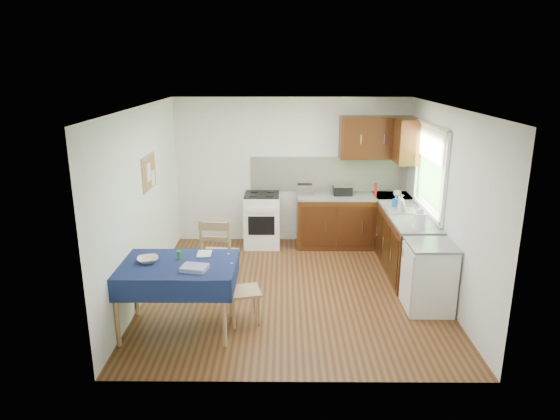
{
  "coord_description": "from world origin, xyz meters",
  "views": [
    {
      "loc": [
        -0.14,
        -6.35,
        3.01
      ],
      "look_at": [
        -0.18,
        0.23,
        1.09
      ],
      "focal_mm": 32.0,
      "sensor_mm": 36.0,
      "label": 1
    }
  ],
  "objects_px": {
    "chair_near": "(241,288)",
    "dish_rack": "(402,210)",
    "chair_far": "(218,252)",
    "toaster": "(305,190)",
    "kettle": "(419,219)",
    "sandwich_press": "(343,190)",
    "dining_table": "(175,272)"
  },
  "relations": [
    {
      "from": "toaster",
      "to": "chair_far",
      "type": "bearing_deg",
      "value": -128.92
    },
    {
      "from": "chair_far",
      "to": "dish_rack",
      "type": "distance_m",
      "value": 2.81
    },
    {
      "from": "chair_far",
      "to": "toaster",
      "type": "bearing_deg",
      "value": -119.3
    },
    {
      "from": "dining_table",
      "to": "chair_far",
      "type": "xyz_separation_m",
      "value": [
        0.35,
        1.07,
        -0.17
      ]
    },
    {
      "from": "dish_rack",
      "to": "kettle",
      "type": "distance_m",
      "value": 0.83
    },
    {
      "from": "chair_near",
      "to": "sandwich_press",
      "type": "relative_size",
      "value": 2.71
    },
    {
      "from": "chair_far",
      "to": "toaster",
      "type": "relative_size",
      "value": 3.66
    },
    {
      "from": "chair_near",
      "to": "sandwich_press",
      "type": "distance_m",
      "value": 3.16
    },
    {
      "from": "toaster",
      "to": "sandwich_press",
      "type": "xyz_separation_m",
      "value": [
        0.64,
        0.1,
        -0.01
      ]
    },
    {
      "from": "toaster",
      "to": "kettle",
      "type": "relative_size",
      "value": 0.99
    },
    {
      "from": "chair_far",
      "to": "sandwich_press",
      "type": "distance_m",
      "value": 2.67
    },
    {
      "from": "toaster",
      "to": "dish_rack",
      "type": "relative_size",
      "value": 0.67
    },
    {
      "from": "toaster",
      "to": "dining_table",
      "type": "bearing_deg",
      "value": -122.86
    },
    {
      "from": "dish_rack",
      "to": "kettle",
      "type": "xyz_separation_m",
      "value": [
        0.04,
        -0.82,
        0.1
      ]
    },
    {
      "from": "chair_near",
      "to": "kettle",
      "type": "height_order",
      "value": "kettle"
    },
    {
      "from": "chair_far",
      "to": "sandwich_press",
      "type": "relative_size",
      "value": 3.42
    },
    {
      "from": "chair_far",
      "to": "chair_near",
      "type": "distance_m",
      "value": 0.97
    },
    {
      "from": "chair_near",
      "to": "kettle",
      "type": "bearing_deg",
      "value": -82.07
    },
    {
      "from": "chair_far",
      "to": "toaster",
      "type": "height_order",
      "value": "toaster"
    },
    {
      "from": "toaster",
      "to": "dish_rack",
      "type": "height_order",
      "value": "toaster"
    },
    {
      "from": "chair_near",
      "to": "toaster",
      "type": "height_order",
      "value": "toaster"
    },
    {
      "from": "dish_rack",
      "to": "kettle",
      "type": "height_order",
      "value": "kettle"
    },
    {
      "from": "chair_near",
      "to": "sandwich_press",
      "type": "height_order",
      "value": "sandwich_press"
    },
    {
      "from": "dining_table",
      "to": "toaster",
      "type": "xyz_separation_m",
      "value": [
        1.59,
        2.81,
        0.27
      ]
    },
    {
      "from": "chair_near",
      "to": "chair_far",
      "type": "bearing_deg",
      "value": 9.81
    },
    {
      "from": "chair_far",
      "to": "dish_rack",
      "type": "xyz_separation_m",
      "value": [
        2.66,
        0.83,
        0.36
      ]
    },
    {
      "from": "toaster",
      "to": "kettle",
      "type": "distance_m",
      "value": 2.26
    },
    {
      "from": "dish_rack",
      "to": "dining_table",
      "type": "bearing_deg",
      "value": -126.26
    },
    {
      "from": "chair_far",
      "to": "chair_near",
      "type": "relative_size",
      "value": 1.26
    },
    {
      "from": "kettle",
      "to": "sandwich_press",
      "type": "bearing_deg",
      "value": 114.05
    },
    {
      "from": "chair_near",
      "to": "dish_rack",
      "type": "bearing_deg",
      "value": -66.24
    },
    {
      "from": "chair_near",
      "to": "dish_rack",
      "type": "height_order",
      "value": "dish_rack"
    }
  ]
}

